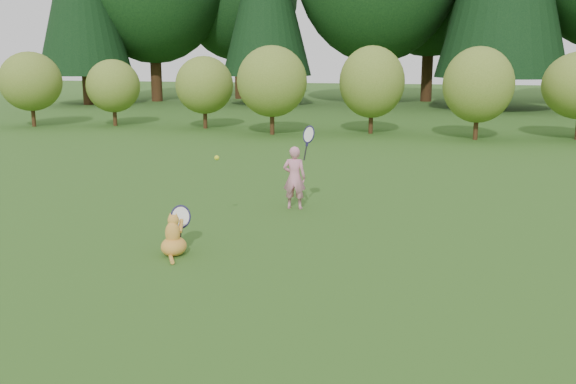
# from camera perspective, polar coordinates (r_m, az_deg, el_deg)

# --- Properties ---
(ground) EXTENTS (100.00, 100.00, 0.00)m
(ground) POSITION_cam_1_polar(r_m,az_deg,el_deg) (8.19, -2.63, -5.88)
(ground) COLOR #224E16
(ground) RESTS_ON ground
(shrub_row) EXTENTS (28.00, 3.00, 2.80)m
(shrub_row) POSITION_cam_1_polar(r_m,az_deg,el_deg) (20.63, 7.13, 8.91)
(shrub_row) COLOR #5C7223
(shrub_row) RESTS_ON ground
(child) EXTENTS (0.61, 0.40, 1.57)m
(child) POSITION_cam_1_polar(r_m,az_deg,el_deg) (10.63, 0.62, 1.41)
(child) COLOR pink
(child) RESTS_ON ground
(cat) EXTENTS (0.39, 0.77, 0.74)m
(cat) POSITION_cam_1_polar(r_m,az_deg,el_deg) (8.37, -10.13, -3.63)
(cat) COLOR orange
(cat) RESTS_ON ground
(tennis_ball) EXTENTS (0.07, 0.07, 0.07)m
(tennis_ball) POSITION_cam_1_polar(r_m,az_deg,el_deg) (9.51, -6.35, 3.04)
(tennis_ball) COLOR yellow
(tennis_ball) RESTS_ON ground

